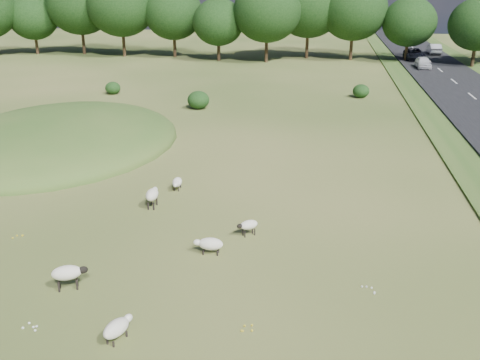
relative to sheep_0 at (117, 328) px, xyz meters
name	(u,v)px	position (x,y,z in m)	size (l,w,h in m)	color
ground	(246,121)	(-0.03, 28.10, -0.45)	(160.00, 160.00, 0.00)	#2A4916
mound	(59,143)	(-12.03, 20.10, -0.45)	(16.00, 20.00, 4.00)	#33561E
road	(477,102)	(19.97, 38.10, -0.32)	(8.00, 150.00, 0.25)	black
treeline	(276,11)	(-1.09, 63.54, 6.12)	(96.28, 14.66, 11.70)	black
shrubs	(223,94)	(-3.18, 34.93, 0.26)	(25.69, 8.79, 1.57)	black
sheep_0	(117,328)	(0.00, 0.00, 0.00)	(0.87, 1.28, 0.71)	beige
sheep_1	(177,182)	(-1.56, 12.76, -0.04)	(0.55, 1.14, 0.65)	beige
sheep_2	(248,225)	(3.00, 7.88, 0.06)	(1.00, 0.83, 0.73)	beige
sheep_3	(68,273)	(-2.84, 2.55, 0.21)	(1.35, 0.95, 0.94)	beige
sheep_4	(152,195)	(-2.13, 10.27, 0.22)	(0.64, 1.33, 0.96)	beige
sheep_5	(210,244)	(1.68, 5.97, 0.00)	(1.24, 0.58, 0.71)	beige
car_1	(434,49)	(21.87, 71.77, 0.55)	(1.59, 4.56, 1.50)	#ADAFB5
car_3	(414,54)	(18.07, 65.04, 0.54)	(2.47, 5.35, 1.49)	black
car_4	(413,36)	(21.87, 93.08, 0.49)	(1.93, 4.76, 1.38)	maroon
car_6	(423,62)	(18.07, 57.30, 0.50)	(1.65, 4.10, 1.40)	white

